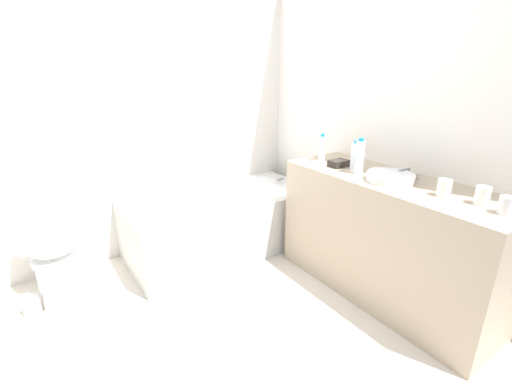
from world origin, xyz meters
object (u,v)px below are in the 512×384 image
object	(u,v)px
water_bottle_1	(359,157)
toilet_paper_roll	(32,306)
drinking_glass_2	(506,205)
bathtub	(222,221)
water_bottle_0	(322,148)
water_bottle_2	(355,156)
toilet	(54,258)
amenity_basket	(338,163)
sink_faucet	(407,172)
drinking_glass_1	(482,196)
drinking_glass_0	(444,188)
sink_basin	(391,177)

from	to	relation	value
water_bottle_1	toilet_paper_roll	distance (m)	2.47
water_bottle_1	drinking_glass_2	xyz separation A→B (m)	(0.06, -0.91, -0.07)
bathtub	water_bottle_0	distance (m)	1.10
water_bottle_0	water_bottle_1	size ratio (longest dim) A/B	0.85
water_bottle_2	toilet_paper_roll	size ratio (longest dim) A/B	1.71
toilet	water_bottle_2	size ratio (longest dim) A/B	3.13
water_bottle_2	amenity_basket	xyz separation A→B (m)	(-0.03, 0.13, -0.08)
sink_faucet	toilet	bearing A→B (deg)	149.71
toilet	water_bottle_1	bearing A→B (deg)	60.12
drinking_glass_1	toilet_paper_roll	world-z (taller)	drinking_glass_1
toilet	sink_faucet	bearing A→B (deg)	57.50
bathtub	toilet	distance (m)	1.34
drinking_glass_2	toilet_paper_roll	size ratio (longest dim) A/B	0.74
bathtub	water_bottle_1	bearing A→B (deg)	-60.88
bathtub	water_bottle_2	bearing A→B (deg)	-56.97
bathtub	water_bottle_0	bearing A→B (deg)	-44.21
water_bottle_0	toilet_paper_roll	distance (m)	2.38
drinking_glass_0	amenity_basket	world-z (taller)	drinking_glass_0
drinking_glass_1	toilet_paper_roll	xyz separation A→B (m)	(-2.18, 1.71, -0.87)
bathtub	sink_faucet	distance (m)	1.60
sink_faucet	water_bottle_2	distance (m)	0.37
drinking_glass_0	toilet_paper_roll	size ratio (longest dim) A/B	0.79
drinking_glass_0	sink_faucet	bearing A→B (deg)	64.33
bathtub	toilet_paper_roll	size ratio (longest dim) A/B	13.00
water_bottle_1	drinking_glass_0	bearing A→B (deg)	-85.31
toilet	water_bottle_0	world-z (taller)	water_bottle_0
toilet_paper_roll	amenity_basket	bearing A→B (deg)	-19.03
drinking_glass_0	water_bottle_1	bearing A→B (deg)	94.69
water_bottle_2	drinking_glass_0	distance (m)	0.67
sink_basin	drinking_glass_1	bearing A→B (deg)	-83.76
toilet	water_bottle_1	world-z (taller)	water_bottle_1
drinking_glass_0	toilet_paper_roll	world-z (taller)	drinking_glass_0
sink_basin	sink_faucet	size ratio (longest dim) A/B	2.03
amenity_basket	drinking_glass_2	bearing A→B (deg)	-88.12
drinking_glass_0	toilet_paper_roll	bearing A→B (deg)	144.48
bathtub	toilet	bearing A→B (deg)	-179.50
bathtub	sink_faucet	bearing A→B (deg)	-58.03
drinking_glass_2	amenity_basket	xyz separation A→B (m)	(-0.04, 1.12, -0.02)
sink_basin	water_bottle_1	distance (m)	0.26
bathtub	toilet	xyz separation A→B (m)	(-1.34, -0.01, 0.06)
water_bottle_1	toilet_paper_roll	world-z (taller)	water_bottle_1
drinking_glass_0	drinking_glass_2	size ratio (longest dim) A/B	1.07
sink_faucet	water_bottle_2	xyz separation A→B (m)	(-0.17, 0.32, 0.07)
bathtub	drinking_glass_2	distance (m)	2.12
water_bottle_2	water_bottle_1	bearing A→B (deg)	-120.44
water_bottle_0	amenity_basket	xyz separation A→B (m)	(-0.03, -0.21, -0.08)
water_bottle_1	drinking_glass_1	world-z (taller)	water_bottle_1
drinking_glass_2	toilet	bearing A→B (deg)	135.64
sink_basin	drinking_glass_0	size ratio (longest dim) A/B	3.05
water_bottle_1	bathtub	bearing A→B (deg)	119.12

